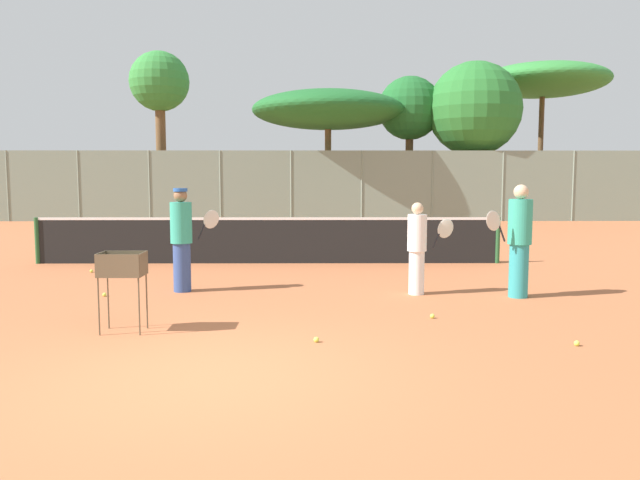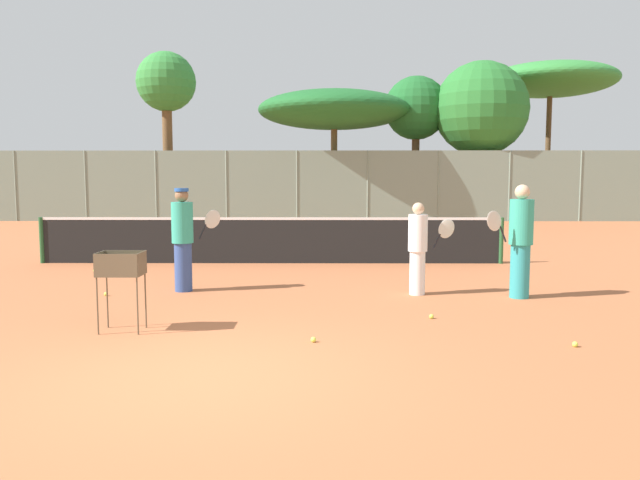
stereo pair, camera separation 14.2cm
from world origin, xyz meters
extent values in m
plane|color=#B7663D|center=(0.00, 0.00, 0.00)|extent=(80.00, 80.00, 0.00)
cylinder|color=#26592D|center=(-5.34, 8.25, 0.54)|extent=(0.10, 0.10, 1.07)
cylinder|color=#26592D|center=(5.34, 8.25, 0.54)|extent=(0.10, 0.10, 1.07)
cube|color=black|center=(0.00, 8.25, 0.51)|extent=(10.67, 0.01, 1.01)
cube|color=white|center=(0.00, 8.25, 1.04)|extent=(10.67, 0.02, 0.06)
cylinder|color=gray|center=(-12.76, 22.08, 1.59)|extent=(0.08, 0.08, 3.18)
cylinder|color=gray|center=(-9.57, 22.08, 1.59)|extent=(0.08, 0.08, 3.18)
cylinder|color=gray|center=(-6.38, 22.08, 1.59)|extent=(0.08, 0.08, 3.18)
cylinder|color=gray|center=(-3.19, 22.08, 1.59)|extent=(0.08, 0.08, 3.18)
cylinder|color=gray|center=(0.00, 22.08, 1.59)|extent=(0.08, 0.08, 3.18)
cylinder|color=gray|center=(3.19, 22.08, 1.59)|extent=(0.08, 0.08, 3.18)
cylinder|color=gray|center=(6.38, 22.08, 1.59)|extent=(0.08, 0.08, 3.18)
cylinder|color=gray|center=(9.57, 22.08, 1.59)|extent=(0.08, 0.08, 3.18)
cylinder|color=gray|center=(12.76, 22.08, 1.59)|extent=(0.08, 0.08, 3.18)
cube|color=gray|center=(0.00, 22.08, 1.59)|extent=(31.89, 0.01, 3.18)
cylinder|color=brown|center=(5.65, 24.32, 2.19)|extent=(0.37, 0.37, 4.38)
sphere|color=#1E6028|center=(5.65, 24.32, 5.29)|extent=(3.04, 3.04, 3.04)
cylinder|color=brown|center=(1.70, 23.99, 2.13)|extent=(0.31, 0.31, 4.26)
ellipsoid|color=#1E6028|center=(1.70, 23.99, 5.16)|extent=(7.23, 7.23, 1.81)
cylinder|color=brown|center=(12.93, 26.88, 3.07)|extent=(0.27, 0.27, 6.14)
ellipsoid|color=#338438|center=(12.93, 26.88, 6.98)|extent=(6.73, 6.73, 1.68)
cylinder|color=brown|center=(8.59, 23.62, 1.94)|extent=(0.35, 0.35, 3.87)
sphere|color=#28722D|center=(8.59, 23.62, 5.19)|extent=(4.39, 4.39, 4.39)
cylinder|color=brown|center=(-6.41, 24.48, 2.86)|extent=(0.48, 0.48, 5.72)
sphere|color=#338438|center=(-6.41, 24.48, 6.57)|extent=(2.85, 2.85, 2.85)
cylinder|color=#334C8C|center=(-1.23, 4.70, 0.43)|extent=(0.30, 0.30, 0.85)
cylinder|color=teal|center=(-1.23, 4.70, 1.21)|extent=(0.37, 0.37, 0.71)
sphere|color=#8C6647|center=(-1.23, 4.70, 1.68)|extent=(0.23, 0.23, 0.23)
cylinder|color=#2659B2|center=(-1.23, 4.70, 1.78)|extent=(0.24, 0.24, 0.06)
cylinder|color=black|center=(-0.91, 4.88, 1.03)|extent=(0.14, 0.10, 0.27)
ellipsoid|color=silver|center=(-0.75, 4.97, 1.25)|extent=(0.36, 0.22, 0.43)
cylinder|color=teal|center=(4.49, 4.13, 0.45)|extent=(0.32, 0.32, 0.89)
cylinder|color=teal|center=(4.49, 4.13, 1.26)|extent=(0.39, 0.39, 0.74)
sphere|color=#DBB28C|center=(4.49, 4.13, 1.76)|extent=(0.24, 0.24, 0.24)
cylinder|color=black|center=(4.15, 3.98, 1.08)|extent=(0.14, 0.09, 0.27)
ellipsoid|color=silver|center=(3.98, 3.90, 1.30)|extent=(0.37, 0.19, 0.43)
cylinder|color=white|center=(2.83, 4.41, 0.37)|extent=(0.26, 0.26, 0.75)
cylinder|color=white|center=(2.83, 4.41, 1.06)|extent=(0.33, 0.33, 0.62)
sphere|color=#DBB28C|center=(2.83, 4.41, 1.47)|extent=(0.20, 0.20, 0.20)
cylinder|color=black|center=(3.17, 4.48, 0.90)|extent=(0.15, 0.06, 0.27)
ellipsoid|color=silver|center=(3.33, 4.52, 1.12)|extent=(0.39, 0.11, 0.43)
cylinder|color=brown|center=(-1.64, 1.65, 0.37)|extent=(0.02, 0.02, 0.74)
cylinder|color=brown|center=(-1.13, 1.65, 0.37)|extent=(0.02, 0.02, 0.74)
cylinder|color=brown|center=(-1.64, 2.01, 0.37)|extent=(0.02, 0.02, 0.74)
cylinder|color=brown|center=(-1.13, 2.01, 0.37)|extent=(0.02, 0.02, 0.74)
cube|color=brown|center=(-1.38, 1.83, 0.74)|extent=(0.55, 0.40, 0.01)
cube|color=brown|center=(-1.38, 1.63, 0.89)|extent=(0.55, 0.01, 0.30)
cube|color=brown|center=(-1.38, 2.03, 0.89)|extent=(0.55, 0.01, 0.30)
cube|color=brown|center=(-1.66, 1.83, 0.89)|extent=(0.01, 0.40, 0.30)
cube|color=brown|center=(-1.11, 1.83, 0.89)|extent=(0.01, 0.40, 0.30)
sphere|color=#D1E54C|center=(-1.47, 1.93, 0.84)|extent=(0.07, 0.07, 0.07)
sphere|color=#D1E54C|center=(-1.18, 1.78, 0.84)|extent=(0.07, 0.07, 0.07)
sphere|color=#D1E54C|center=(-1.39, 1.98, 0.84)|extent=(0.07, 0.07, 0.07)
sphere|color=#D1E54C|center=(-1.17, 1.82, 0.84)|extent=(0.07, 0.07, 0.07)
sphere|color=#D1E54C|center=(-1.26, 1.89, 0.78)|extent=(0.07, 0.07, 0.07)
sphere|color=#D1E54C|center=(-1.45, 1.84, 0.84)|extent=(0.07, 0.07, 0.07)
sphere|color=#D1E54C|center=(-1.30, 1.93, 0.84)|extent=(0.07, 0.07, 0.07)
sphere|color=#D1E54C|center=(-1.35, 1.82, 0.78)|extent=(0.07, 0.07, 0.07)
sphere|color=#D1E54C|center=(-1.28, 1.70, 0.78)|extent=(0.07, 0.07, 0.07)
sphere|color=#D1E54C|center=(-1.31, 1.84, 0.84)|extent=(0.07, 0.07, 0.07)
sphere|color=#D1E54C|center=(4.21, 1.11, 0.03)|extent=(0.07, 0.07, 0.07)
sphere|color=#D1E54C|center=(-3.61, 6.87, 0.03)|extent=(0.07, 0.07, 0.07)
sphere|color=#D1E54C|center=(1.11, 1.30, 0.03)|extent=(0.07, 0.07, 0.07)
sphere|color=#D1E54C|center=(2.77, 2.57, 0.03)|extent=(0.07, 0.07, 0.07)
sphere|color=#D1E54C|center=(-2.45, 4.23, 0.03)|extent=(0.07, 0.07, 0.07)
sphere|color=#D1E54C|center=(-1.35, 4.85, 0.03)|extent=(0.07, 0.07, 0.07)
cube|color=#B2B7BC|center=(2.92, 26.58, 0.45)|extent=(4.20, 1.70, 0.90)
cube|color=#33383D|center=(2.72, 26.58, 1.25)|extent=(2.20, 1.50, 0.70)
camera|label=1|loc=(1.11, -6.11, 2.00)|focal=35.00mm
camera|label=2|loc=(1.25, -6.11, 2.00)|focal=35.00mm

